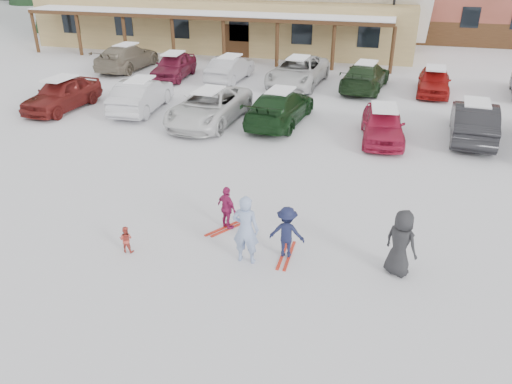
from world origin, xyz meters
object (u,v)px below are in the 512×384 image
(lamp_post, at_px, (394,6))
(parked_car_12, at_px, (434,81))
(parked_car_1, at_px, (142,95))
(parked_car_4, at_px, (383,124))
(parked_car_11, at_px, (365,76))
(toddler_red, at_px, (126,239))
(parked_car_10, at_px, (298,72))
(parked_car_8, at_px, (174,66))
(parked_car_3, at_px, (280,107))
(parked_car_7, at_px, (127,57))
(parked_car_5, at_px, (474,121))
(adult_skier, at_px, (246,230))
(child_navy, at_px, (287,232))
(parked_car_2, at_px, (209,106))
(child_magenta, at_px, (227,208))
(parked_car_9, at_px, (230,69))
(parked_car_0, at_px, (62,94))
(bystander_dark, at_px, (401,243))

(lamp_post, distance_m, parked_car_12, 8.76)
(lamp_post, xyz_separation_m, parked_car_1, (-11.14, -14.60, -2.80))
(parked_car_4, height_order, parked_car_11, parked_car_11)
(parked_car_11, distance_m, parked_car_12, 3.61)
(toddler_red, height_order, parked_car_10, parked_car_10)
(lamp_post, bearing_deg, parked_car_8, -145.82)
(parked_car_3, relative_size, parked_car_12, 1.26)
(toddler_red, distance_m, parked_car_4, 11.95)
(parked_car_7, bearing_deg, parked_car_11, 178.53)
(parked_car_4, xyz_separation_m, parked_car_5, (3.59, 1.10, 0.09))
(lamp_post, height_order, parked_car_4, lamp_post)
(adult_skier, relative_size, child_navy, 1.31)
(parked_car_2, distance_m, parked_car_8, 8.60)
(toddler_red, distance_m, parked_car_5, 14.96)
(child_magenta, distance_m, parked_car_4, 9.29)
(parked_car_8, xyz_separation_m, parked_car_11, (11.18, 0.32, 0.00))
(toddler_red, xyz_separation_m, parked_car_9, (-2.80, 17.90, 0.34))
(adult_skier, bearing_deg, parked_car_0, -39.62)
(child_navy, xyz_separation_m, bystander_dark, (2.81, -0.02, 0.16))
(bystander_dark, relative_size, parked_car_8, 0.40)
(parked_car_2, height_order, parked_car_5, parked_car_5)
(parked_car_3, bearing_deg, parked_car_4, 172.80)
(parked_car_3, relative_size, parked_car_4, 1.26)
(bystander_dark, xyz_separation_m, parked_car_3, (-5.30, 10.40, -0.12))
(parked_car_5, bearing_deg, parked_car_9, -23.23)
(bystander_dark, bearing_deg, parked_car_9, -26.11)
(parked_car_2, distance_m, parked_car_10, 7.85)
(toddler_red, xyz_separation_m, parked_car_8, (-6.24, 17.65, 0.36))
(parked_car_3, bearing_deg, parked_car_8, -33.23)
(lamp_post, xyz_separation_m, parked_car_4, (0.21, -15.71, -2.87))
(parked_car_4, bearing_deg, parked_car_1, 169.54)
(parked_car_1, relative_size, parked_car_2, 0.86)
(child_magenta, bearing_deg, parked_car_10, -52.37)
(parked_car_2, height_order, parked_car_9, parked_car_2)
(bystander_dark, xyz_separation_m, parked_car_8, (-13.18, 16.78, -0.13))
(parked_car_2, relative_size, parked_car_12, 1.31)
(adult_skier, bearing_deg, parked_car_1, -52.48)
(parked_car_1, distance_m, parked_car_10, 9.15)
(child_magenta, xyz_separation_m, parked_car_3, (-0.57, 9.45, 0.09))
(parked_car_2, distance_m, parked_car_9, 7.51)
(parked_car_5, distance_m, parked_car_8, 17.21)
(bystander_dark, height_order, parked_car_1, bystander_dark)
(parked_car_12, bearing_deg, parked_car_0, -153.63)
(child_magenta, relative_size, parked_car_0, 0.29)
(child_navy, height_order, parked_car_12, child_navy)
(toddler_red, distance_m, child_magenta, 2.88)
(parked_car_8, bearing_deg, bystander_dark, -54.82)
(adult_skier, relative_size, parked_car_2, 0.35)
(parked_car_5, bearing_deg, parked_car_1, 4.35)
(parked_car_7, height_order, parked_car_12, parked_car_7)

